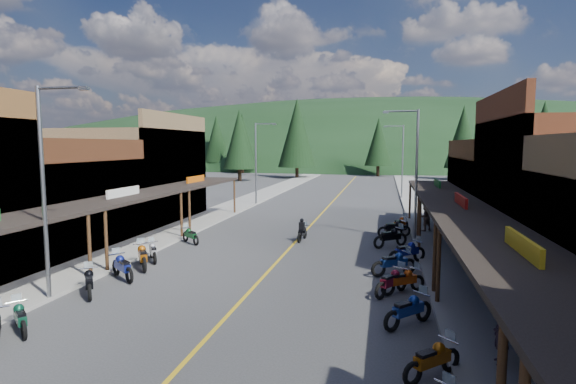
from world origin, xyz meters
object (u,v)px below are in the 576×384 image
Objects in this scene: bike_east_4 at (432,358)px; streetlight_2 at (414,168)px; bike_west_7 at (143,255)px; rider_on_bike at (302,232)px; streetlight_3 at (401,158)px; pine_7 at (217,139)px; pine_9 at (530,141)px; pedestrian_east_b at (425,217)px; streetlight_0 at (46,184)px; shop_west_2 at (44,204)px; pine_0 at (153,142)px; bike_west_8 at (153,251)px; bike_east_6 at (392,280)px; pine_11 at (512,134)px; pine_1 at (242,138)px; bike_east_11 at (394,228)px; bike_east_12 at (400,223)px; bike_east_5 at (408,309)px; pine_8 at (191,144)px; pedestrian_east_a at (501,333)px; streetlight_1 at (257,160)px; bike_east_8 at (394,262)px; pine_5 at (543,133)px; bike_west_4 at (20,317)px; pine_10 at (239,139)px; pine_3 at (378,142)px; shop_west_3 at (135,175)px; bike_east_10 at (390,236)px; bike_east_7 at (403,279)px; bike_west_5 at (89,281)px; pine_4 at (463,137)px; bike_east_9 at (407,251)px; shop_east_3 at (518,197)px; bike_west_9 at (190,235)px; bike_west_6 at (122,266)px; pine_2 at (297,133)px.

streetlight_2 is at bearing 135.33° from bike_east_4.
rider_on_bike is (6.33, 7.69, -0.07)m from bike_west_7.
pine_7 is (-38.95, 46.00, 2.78)m from streetlight_3.
pine_9 reaches higher than pedestrian_east_b.
pine_9 is at bearing 58.75° from streetlight_0.
pine_0 is (-26.25, 60.30, 3.95)m from shop_west_2.
bike_east_6 is (11.75, -2.77, 0.05)m from bike_west_8.
pine_1 is at bearing 143.97° from pine_11.
bike_east_11 is at bearing 4.63° from bike_west_7.
rider_on_bike reaches higher than bike_east_12.
bike_east_5 is (12.24, -5.81, 0.06)m from bike_west_8.
pedestrian_east_a is at bearing -57.75° from pine_8.
pedestrian_east_b is (-16.10, -34.32, -5.28)m from pine_9.
pine_1 is (-17.05, 48.00, 2.78)m from streetlight_1.
pine_7 is 5.66× the size of bike_east_8.
rider_on_bike is 8.65m from pedestrian_east_b.
bike_west_4 is at bearing -116.28° from pine_5.
pine_10 is at bearing -157.07° from pine_5.
pine_3 is (10.95, 72.00, 2.02)m from streetlight_0.
rider_on_bike is (14.10, 4.80, -1.95)m from shop_west_2.
shop_west_3 is 4.75× the size of bike_east_10.
streetlight_2 is (20.71, 6.30, 1.93)m from shop_west_2.
pine_7 is at bearing 169.28° from bike_east_7.
shop_west_2 is 8.50m from bike_west_7.
pine_7 is at bearing 164.48° from pine_3.
pine_0 is 5.67× the size of rider_on_bike.
bike_west_5 is (7.79, -16.44, -2.94)m from shop_west_3.
pine_4 is 50.98m from bike_east_12.
pine_4 is at bearing 61.42° from shop_west_2.
bike_west_5 is 13.03m from bike_east_4.
pine_1 is 54.41m from pine_11.
pine_4 is 5.54× the size of bike_east_9.
pine_7 is at bearing 151.03° from pine_9.
shop_east_3 is at bearing 81.78° from bike_east_11.
shop_west_3 reaches higher than rider_on_bike.
bike_east_8 is at bearing -4.58° from shop_west_2.
streetlight_2 is 4.12× the size of rider_on_bike.
pine_11 reaches higher than bike_west_5.
bike_east_11 is at bearing -30.93° from bike_west_9.
shop_west_2 reaches higher than bike_east_12.
streetlight_0 is at bearing -161.48° from bike_west_6.
bike_east_11 is at bearing -72.08° from pine_2.
pine_8 is (-40.00, -20.00, -1.26)m from pine_4.
pine_4 is 50.71m from pedestrian_east_b.
pine_9 is 46.45m from bike_east_9.
bike_east_8 is at bearing 41.54° from pedestrian_east_b.
streetlight_2 is at bearing -114.74° from pine_9.
pine_5 is at bearing -3.47° from pine_7.
shop_west_3 is at bearing -141.68° from pine_11.
shop_west_3 is at bearing 90.18° from shop_west_2.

